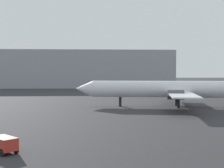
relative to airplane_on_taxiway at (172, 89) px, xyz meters
name	(u,v)px	position (x,y,z in m)	size (l,w,h in m)	color
airplane_on_taxiway	(172,89)	(0.00, 0.00, 0.00)	(35.09, 29.41, 10.20)	white
baggage_cart	(4,144)	(-21.76, -32.36, -2.50)	(2.57, 2.65, 1.30)	red
terminal_building	(52,69)	(-30.51, 73.77, 4.09)	(96.69, 18.97, 14.70)	#999EA3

